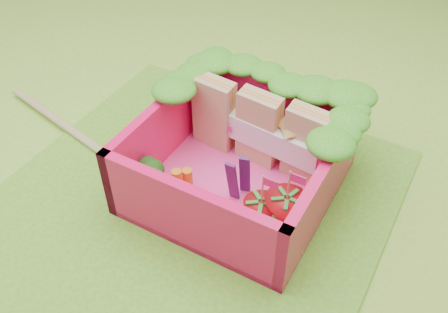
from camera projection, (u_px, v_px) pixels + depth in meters
ground at (192, 202)px, 3.54m from camera, size 14.00×14.00×0.00m
placemat at (192, 201)px, 3.53m from camera, size 2.60×2.60×0.03m
bento_floor at (237, 185)px, 3.59m from camera, size 1.30×1.30×0.05m
bento_box at (238, 159)px, 3.42m from camera, size 1.30×1.30×0.55m
lettuce_ruffle at (271, 85)px, 3.50m from camera, size 1.43×0.83×0.11m
sandwich_stack at (259, 129)px, 3.59m from camera, size 1.07×0.27×0.56m
broccoli at (150, 168)px, 3.42m from camera, size 0.32×0.32×0.26m
carrot_sticks at (182, 184)px, 3.39m from camera, size 0.11×0.14×0.26m
purple_wedges at (239, 178)px, 3.34m from camera, size 0.11×0.12×0.38m
strawberry_left at (261, 214)px, 3.19m from camera, size 0.23×0.23×0.47m
strawberry_right at (285, 214)px, 3.16m from camera, size 0.28×0.28×0.52m
snap_peas at (264, 228)px, 3.23m from camera, size 0.56×0.29×0.05m
chopsticks at (93, 146)px, 3.91m from camera, size 2.22×0.53×0.04m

